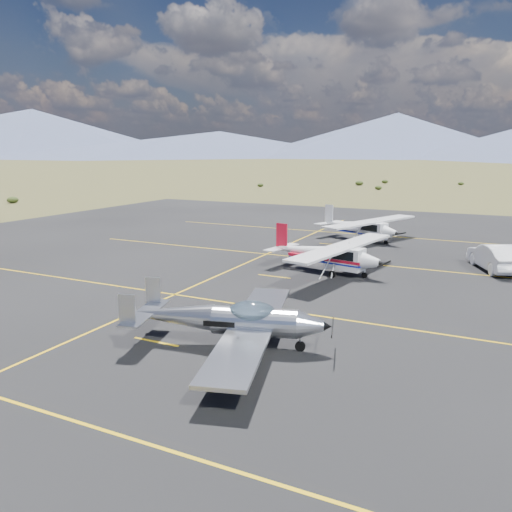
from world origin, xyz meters
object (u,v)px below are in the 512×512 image
Objects in this scene: aircraft_low_wing at (232,320)px; aircraft_plain at (360,226)px; sedan at (495,257)px; aircraft_cessna at (327,253)px.

aircraft_plain is (-1.33, 23.62, 0.13)m from aircraft_low_wing.
aircraft_plain is 2.07× the size of sedan.
aircraft_low_wing is at bearing -64.97° from aircraft_plain.
aircraft_cessna is 10.16m from sedan.
aircraft_low_wing is at bearing -76.87° from aircraft_cessna.
sedan is (8.46, 17.28, -0.22)m from aircraft_low_wing.
sedan is at bearing -11.09° from aircraft_plain.
aircraft_cessna is (-0.46, 12.45, 0.13)m from aircraft_low_wing.
aircraft_cessna reaches higher than aircraft_plain.
sedan is (9.79, -6.34, -0.35)m from aircraft_plain.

